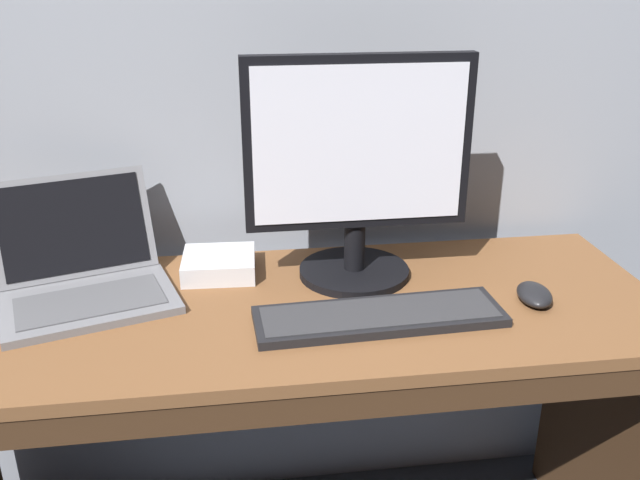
# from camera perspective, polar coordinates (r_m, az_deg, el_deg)

# --- Properties ---
(desk) EXTENTS (1.55, 0.57, 0.75)m
(desk) POSITION_cam_1_polar(r_m,az_deg,el_deg) (1.52, -2.35, -12.94)
(desk) COLOR brown
(desk) RESTS_ON ground
(laptop_space_gray) EXTENTS (0.41, 0.40, 0.23)m
(laptop_space_gray) POSITION_cam_1_polar(r_m,az_deg,el_deg) (1.51, -19.04, -2.87)
(laptop_space_gray) COLOR slate
(laptop_space_gray) RESTS_ON desk
(external_monitor) EXTENTS (0.48, 0.25, 0.49)m
(external_monitor) POSITION_cam_1_polar(r_m,az_deg,el_deg) (1.44, 3.14, 6.05)
(external_monitor) COLOR black
(external_monitor) RESTS_ON desk
(wired_keyboard) EXTENTS (0.50, 0.17, 0.02)m
(wired_keyboard) POSITION_cam_1_polar(r_m,az_deg,el_deg) (1.35, 4.96, -6.34)
(wired_keyboard) COLOR black
(wired_keyboard) RESTS_ON desk
(computer_mouse) EXTENTS (0.08, 0.12, 0.03)m
(computer_mouse) POSITION_cam_1_polar(r_m,az_deg,el_deg) (1.48, 17.41, -4.35)
(computer_mouse) COLOR black
(computer_mouse) RESTS_ON desk
(external_drive_box) EXTENTS (0.17, 0.16, 0.04)m
(external_drive_box) POSITION_cam_1_polar(r_m,az_deg,el_deg) (1.55, -8.40, -2.02)
(external_drive_box) COLOR silver
(external_drive_box) RESTS_ON desk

